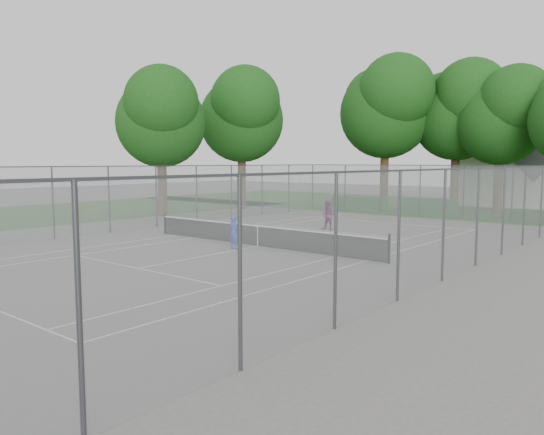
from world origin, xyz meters
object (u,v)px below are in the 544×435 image
Objects in this scene: house at (517,156)px; woman_player at (328,215)px; tennis_net at (258,235)px; girl_player at (234,232)px.

woman_player is at bearing -98.02° from house.
house is (2.68, 30.32, 3.74)m from tennis_net.
woman_player is at bearing -83.14° from girl_player.
house is 24.16m from woman_player.
woman_player reaches higher than girl_player.
tennis_net is 1.26m from girl_player.
house reaches higher than woman_player.
house is 6.50× the size of woman_player.
girl_player is at bearing -95.41° from house.
woman_player is (-0.65, 6.64, 0.30)m from tennis_net.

